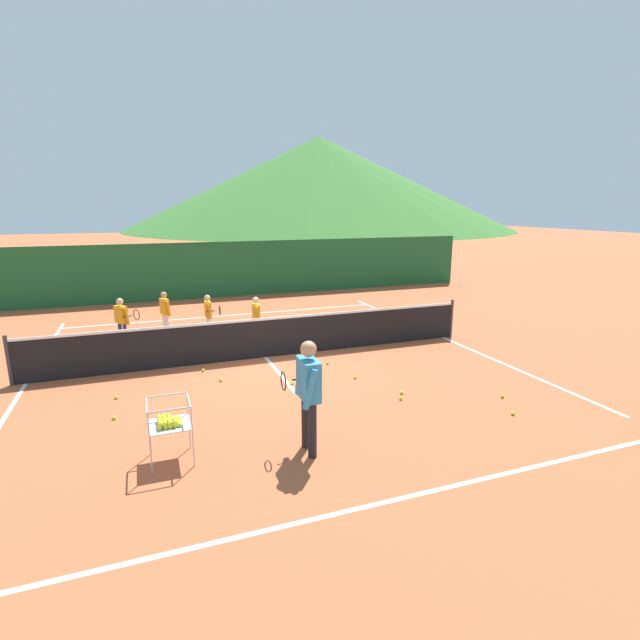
{
  "coord_description": "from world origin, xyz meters",
  "views": [
    {
      "loc": [
        -2.61,
        -10.76,
        3.56
      ],
      "look_at": [
        1.0,
        -1.1,
        1.09
      ],
      "focal_mm": 26.82,
      "sensor_mm": 36.0,
      "label": 1
    }
  ],
  "objects_px": {
    "student_1": "(165,310)",
    "tennis_ball_10": "(503,396)",
    "tennis_net": "(265,337)",
    "student_2": "(209,312)",
    "instructor": "(308,387)",
    "tennis_ball_5": "(116,397)",
    "tennis_ball_3": "(355,377)",
    "student_3": "(256,315)",
    "tennis_ball_2": "(203,370)",
    "tennis_ball_8": "(402,393)",
    "tennis_ball_9": "(221,380)",
    "student_0": "(122,318)",
    "ball_cart": "(169,422)",
    "tennis_ball_4": "(328,363)",
    "tennis_ball_1": "(292,383)",
    "tennis_ball_6": "(401,398)",
    "tennis_ball_7": "(513,413)",
    "tennis_ball_0": "(114,418)"
  },
  "relations": [
    {
      "from": "tennis_net",
      "to": "instructor",
      "type": "bearing_deg",
      "value": -96.3
    },
    {
      "from": "student_2",
      "to": "tennis_ball_7",
      "type": "relative_size",
      "value": 17.6
    },
    {
      "from": "tennis_ball_4",
      "to": "student_1",
      "type": "bearing_deg",
      "value": 130.15
    },
    {
      "from": "tennis_net",
      "to": "student_3",
      "type": "bearing_deg",
      "value": 85.03
    },
    {
      "from": "student_2",
      "to": "tennis_ball_5",
      "type": "height_order",
      "value": "student_2"
    },
    {
      "from": "tennis_ball_0",
      "to": "tennis_ball_8",
      "type": "bearing_deg",
      "value": -8.09
    },
    {
      "from": "student_3",
      "to": "instructor",
      "type": "bearing_deg",
      "value": -95.99
    },
    {
      "from": "tennis_ball_7",
      "to": "tennis_ball_0",
      "type": "bearing_deg",
      "value": 160.96
    },
    {
      "from": "student_0",
      "to": "tennis_ball_9",
      "type": "distance_m",
      "value": 3.99
    },
    {
      "from": "tennis_ball_9",
      "to": "student_0",
      "type": "bearing_deg",
      "value": 119.57
    },
    {
      "from": "student_1",
      "to": "tennis_ball_10",
      "type": "bearing_deg",
      "value": -50.43
    },
    {
      "from": "tennis_net",
      "to": "tennis_ball_1",
      "type": "height_order",
      "value": "tennis_net"
    },
    {
      "from": "tennis_ball_4",
      "to": "tennis_ball_6",
      "type": "xyz_separation_m",
      "value": [
        0.55,
        -2.4,
        0.0
      ]
    },
    {
      "from": "student_3",
      "to": "student_0",
      "type": "bearing_deg",
      "value": 167.01
    },
    {
      "from": "tennis_ball_2",
      "to": "tennis_ball_9",
      "type": "distance_m",
      "value": 0.78
    },
    {
      "from": "tennis_ball_8",
      "to": "tennis_ball_9",
      "type": "xyz_separation_m",
      "value": [
        -3.17,
        1.93,
        0.0
      ]
    },
    {
      "from": "student_2",
      "to": "tennis_ball_4",
      "type": "bearing_deg",
      "value": -56.23
    },
    {
      "from": "student_3",
      "to": "tennis_ball_9",
      "type": "bearing_deg",
      "value": -117.68
    },
    {
      "from": "student_1",
      "to": "student_2",
      "type": "distance_m",
      "value": 1.28
    },
    {
      "from": "student_1",
      "to": "tennis_ball_1",
      "type": "height_order",
      "value": "student_1"
    },
    {
      "from": "tennis_ball_3",
      "to": "tennis_ball_6",
      "type": "xyz_separation_m",
      "value": [
        0.34,
        -1.33,
        0.0
      ]
    },
    {
      "from": "student_2",
      "to": "tennis_ball_1",
      "type": "height_order",
      "value": "student_2"
    },
    {
      "from": "student_3",
      "to": "tennis_ball_2",
      "type": "xyz_separation_m",
      "value": [
        -1.66,
        -1.91,
        -0.7
      ]
    },
    {
      "from": "tennis_ball_9",
      "to": "tennis_ball_10",
      "type": "xyz_separation_m",
      "value": [
        4.88,
        -2.76,
        0.0
      ]
    },
    {
      "from": "instructor",
      "to": "tennis_ball_0",
      "type": "xyz_separation_m",
      "value": [
        -2.76,
        2.2,
        -0.99
      ]
    },
    {
      "from": "student_0",
      "to": "tennis_ball_5",
      "type": "bearing_deg",
      "value": -91.11
    },
    {
      "from": "instructor",
      "to": "tennis_ball_5",
      "type": "height_order",
      "value": "instructor"
    },
    {
      "from": "tennis_ball_2",
      "to": "tennis_ball_8",
      "type": "bearing_deg",
      "value": -37.76
    },
    {
      "from": "tennis_ball_6",
      "to": "tennis_ball_8",
      "type": "height_order",
      "value": "same"
    },
    {
      "from": "tennis_ball_5",
      "to": "tennis_ball_9",
      "type": "height_order",
      "value": "same"
    },
    {
      "from": "student_1",
      "to": "tennis_ball_10",
      "type": "xyz_separation_m",
      "value": [
        5.73,
        -6.93,
        -0.71
      ]
    },
    {
      "from": "tennis_net",
      "to": "tennis_ball_6",
      "type": "height_order",
      "value": "tennis_net"
    },
    {
      "from": "student_1",
      "to": "tennis_ball_3",
      "type": "distance_m",
      "value": 6.18
    },
    {
      "from": "student_3",
      "to": "tennis_ball_10",
      "type": "bearing_deg",
      "value": -57.1
    },
    {
      "from": "student_0",
      "to": "tennis_ball_10",
      "type": "distance_m",
      "value": 9.23
    },
    {
      "from": "tennis_ball_10",
      "to": "tennis_ball_6",
      "type": "bearing_deg",
      "value": 162.35
    },
    {
      "from": "ball_cart",
      "to": "tennis_ball_1",
      "type": "relative_size",
      "value": 13.22
    },
    {
      "from": "ball_cart",
      "to": "tennis_ball_7",
      "type": "xyz_separation_m",
      "value": [
        5.69,
        -0.51,
        -0.56
      ]
    },
    {
      "from": "student_0",
      "to": "tennis_ball_6",
      "type": "bearing_deg",
      "value": -48.38
    },
    {
      "from": "tennis_ball_10",
      "to": "ball_cart",
      "type": "bearing_deg",
      "value": -178.29
    },
    {
      "from": "tennis_ball_0",
      "to": "tennis_ball_5",
      "type": "xyz_separation_m",
      "value": [
        -0.0,
        0.95,
        0.0
      ]
    },
    {
      "from": "student_1",
      "to": "tennis_ball_10",
      "type": "height_order",
      "value": "student_1"
    },
    {
      "from": "tennis_ball_9",
      "to": "tennis_ball_10",
      "type": "height_order",
      "value": "same"
    },
    {
      "from": "tennis_ball_5",
      "to": "tennis_ball_8",
      "type": "xyz_separation_m",
      "value": [
        5.18,
        -1.69,
        0.0
      ]
    },
    {
      "from": "tennis_ball_3",
      "to": "tennis_ball_9",
      "type": "relative_size",
      "value": 1.0
    },
    {
      "from": "tennis_ball_4",
      "to": "tennis_ball_5",
      "type": "relative_size",
      "value": 1.0
    },
    {
      "from": "tennis_net",
      "to": "student_2",
      "type": "height_order",
      "value": "student_2"
    },
    {
      "from": "student_2",
      "to": "tennis_ball_4",
      "type": "xyz_separation_m",
      "value": [
        2.21,
        -3.31,
        -0.69
      ]
    },
    {
      "from": "student_3",
      "to": "tennis_ball_7",
      "type": "distance_m",
      "value": 6.88
    },
    {
      "from": "instructor",
      "to": "ball_cart",
      "type": "xyz_separation_m",
      "value": [
        -1.93,
        0.45,
        -0.43
      ]
    }
  ]
}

